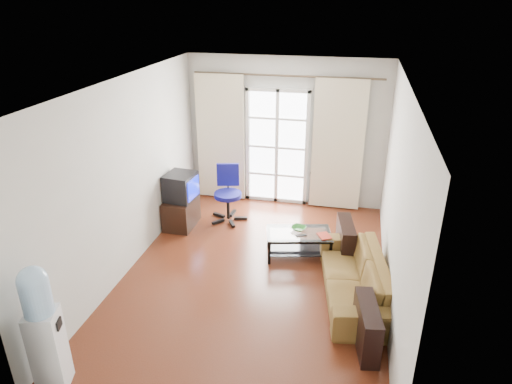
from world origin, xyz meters
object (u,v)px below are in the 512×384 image
task_chair (228,204)px  water_cooler (43,327)px  sofa (354,276)px  tv_stand (181,212)px  crt_tv (180,186)px  coffee_table (299,241)px

task_chair → water_cooler: (-0.72, -3.95, 0.45)m
sofa → tv_stand: bearing=-124.1°
crt_tv → task_chair: 0.93m
sofa → tv_stand: size_ratio=2.99×
tv_stand → task_chair: task_chair is taller
sofa → water_cooler: 3.70m
crt_tv → water_cooler: water_cooler is taller
tv_stand → sofa: bearing=-23.9°
coffee_table → task_chair: task_chair is taller
water_cooler → coffee_table: bearing=38.7°
crt_tv → task_chair: task_chair is taller
coffee_table → sofa: bearing=-44.0°
coffee_table → crt_tv: bearing=165.7°
water_cooler → task_chair: bearing=62.9°
crt_tv → tv_stand: bearing=-94.8°
sofa → task_chair: bearing=-137.7°
task_chair → coffee_table: bearing=-47.7°
sofa → crt_tv: crt_tv is taller
sofa → task_chair: task_chair is taller
sofa → coffee_table: size_ratio=1.92×
coffee_table → crt_tv: 2.20m
tv_stand → water_cooler: bearing=-89.3°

